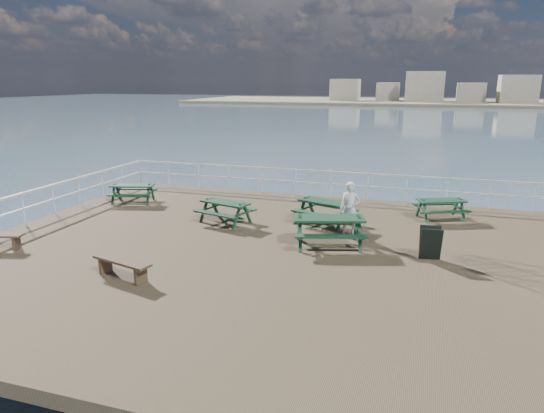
{
  "coord_description": "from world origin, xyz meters",
  "views": [
    {
      "loc": [
        3.54,
        -12.11,
        4.64
      ],
      "look_at": [
        -0.55,
        0.74,
        1.1
      ],
      "focal_mm": 32.0,
      "sensor_mm": 36.0,
      "label": 1
    }
  ],
  "objects": [
    {
      "name": "railing",
      "position": [
        -0.07,
        2.57,
        0.87
      ],
      "size": [
        17.77,
        13.76,
        1.1
      ],
      "color": "silver",
      "rests_on": "ground"
    },
    {
      "name": "sandwich_board",
      "position": [
        3.85,
        0.74,
        0.44
      ],
      "size": [
        0.6,
        0.48,
        0.9
      ],
      "rotation": [
        0.0,
        0.0,
        0.14
      ],
      "color": "black",
      "rests_on": "ground"
    },
    {
      "name": "picnic_table_d",
      "position": [
        -2.68,
        2.27,
        0.52
      ],
      "size": [
        1.98,
        1.76,
        0.81
      ],
      "rotation": [
        0.0,
        0.0,
        -0.28
      ],
      "color": "#13361F",
      "rests_on": "ground"
    },
    {
      "name": "picnic_table_b",
      "position": [
        0.53,
        3.16,
        0.56
      ],
      "size": [
        2.16,
        1.94,
        0.87
      ],
      "rotation": [
        0.0,
        0.0,
        -0.33
      ],
      "color": "#13361F",
      "rests_on": "ground"
    },
    {
      "name": "picnic_table_e",
      "position": [
        1.07,
        0.98,
        0.62
      ],
      "size": [
        2.38,
        2.12,
        0.97
      ],
      "rotation": [
        0.0,
        0.0,
        0.3
      ],
      "color": "#13361F",
      "rests_on": "ground"
    },
    {
      "name": "person",
      "position": [
        1.48,
        2.14,
        0.83
      ],
      "size": [
        0.63,
        0.43,
        1.67
      ],
      "primitive_type": "imported",
      "rotation": [
        0.0,
        0.0,
        -0.05
      ],
      "color": "white",
      "rests_on": "ground"
    },
    {
      "name": "picnic_table_a",
      "position": [
        -7.19,
        3.73,
        0.51
      ],
      "size": [
        1.92,
        1.69,
        0.8
      ],
      "rotation": [
        0.0,
        0.0,
        0.26
      ],
      "color": "#13361F",
      "rests_on": "ground"
    },
    {
      "name": "ground",
      "position": [
        0.0,
        0.0,
        -0.15
      ],
      "size": [
        18.0,
        14.0,
        0.3
      ],
      "primitive_type": "cube",
      "color": "brown",
      "rests_on": "ground"
    },
    {
      "name": "sea_backdrop",
      "position": [
        12.54,
        134.07,
        -0.51
      ],
      "size": [
        300.0,
        300.0,
        9.2
      ],
      "color": "#3C5665",
      "rests_on": "ground"
    },
    {
      "name": "picnic_table_c",
      "position": [
        4.19,
        4.89,
        0.49
      ],
      "size": [
        1.95,
        1.79,
        0.77
      ],
      "rotation": [
        0.0,
        0.0,
        0.41
      ],
      "color": "#13361F",
      "rests_on": "ground"
    },
    {
      "name": "flat_bench_far",
      "position": [
        -3.18,
        -2.84,
        0.35
      ],
      "size": [
        1.69,
        0.79,
        0.47
      ],
      "rotation": [
        0.0,
        0.0,
        -0.25
      ],
      "color": "brown",
      "rests_on": "ground"
    }
  ]
}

